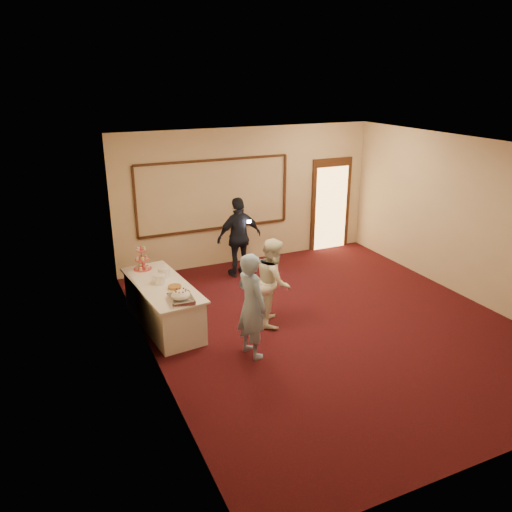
{
  "coord_description": "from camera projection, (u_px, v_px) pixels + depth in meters",
  "views": [
    {
      "loc": [
        -4.3,
        -6.49,
        4.06
      ],
      "look_at": [
        -1.04,
        0.75,
        1.15
      ],
      "focal_mm": 35.0,
      "sensor_mm": 36.0,
      "label": 1
    }
  ],
  "objects": [
    {
      "name": "guest",
      "position": [
        239.0,
        237.0,
        10.41
      ],
      "size": [
        1.02,
        0.49,
        1.69
      ],
      "primitive_type": "imported",
      "rotation": [
        0.0,
        0.0,
        3.22
      ],
      "color": "black",
      "rests_on": "floor"
    },
    {
      "name": "cupcake_stand",
      "position": [
        142.0,
        260.0,
        8.86
      ],
      "size": [
        0.32,
        0.32,
        0.47
      ],
      "color": "#CA414D",
      "rests_on": "buffet_table"
    },
    {
      "name": "camera_flash",
      "position": [
        249.0,
        222.0,
        10.15
      ],
      "size": [
        0.08,
        0.06,
        0.05
      ],
      "primitive_type": "cube",
      "rotation": [
        0.0,
        0.0,
        0.26
      ],
      "color": "white",
      "rests_on": "guest"
    },
    {
      "name": "plate_stack_a",
      "position": [
        160.0,
        279.0,
        8.28
      ],
      "size": [
        0.19,
        0.19,
        0.16
      ],
      "color": "white",
      "rests_on": "buffet_table"
    },
    {
      "name": "doorway",
      "position": [
        331.0,
        205.0,
        12.02
      ],
      "size": [
        1.05,
        0.07,
        2.2
      ],
      "color": "black",
      "rests_on": "floor"
    },
    {
      "name": "man",
      "position": [
        252.0,
        305.0,
        7.4
      ],
      "size": [
        0.52,
        0.67,
        1.64
      ],
      "primitive_type": "imported",
      "rotation": [
        0.0,
        0.0,
        1.79
      ],
      "color": "#8DB0DC",
      "rests_on": "floor"
    },
    {
      "name": "woman",
      "position": [
        273.0,
        281.0,
        8.42
      ],
      "size": [
        0.82,
        0.9,
        1.51
      ],
      "primitive_type": "imported",
      "rotation": [
        0.0,
        0.0,
        1.16
      ],
      "color": "white",
      "rests_on": "floor"
    },
    {
      "name": "pavlova_tray",
      "position": [
        181.0,
        297.0,
        7.63
      ],
      "size": [
        0.38,
        0.52,
        0.18
      ],
      "color": "silver",
      "rests_on": "buffet_table"
    },
    {
      "name": "plate_stack_b",
      "position": [
        164.0,
        272.0,
        8.54
      ],
      "size": [
        0.21,
        0.21,
        0.17
      ],
      "color": "white",
      "rests_on": "buffet_table"
    },
    {
      "name": "buffet_table",
      "position": [
        163.0,
        305.0,
        8.43
      ],
      "size": [
        1.02,
        2.16,
        0.77
      ],
      "color": "white",
      "rests_on": "floor"
    },
    {
      "name": "floor",
      "position": [
        329.0,
        324.0,
        8.61
      ],
      "size": [
        7.0,
        7.0,
        0.0
      ],
      "primitive_type": "plane",
      "color": "black",
      "rests_on": "ground"
    },
    {
      "name": "room_walls",
      "position": [
        335.0,
        210.0,
        7.91
      ],
      "size": [
        6.04,
        7.04,
        3.02
      ],
      "color": "beige",
      "rests_on": "floor"
    },
    {
      "name": "tart",
      "position": [
        175.0,
        287.0,
        8.1
      ],
      "size": [
        0.25,
        0.25,
        0.05
      ],
      "color": "white",
      "rests_on": "buffet_table"
    },
    {
      "name": "wall_molding",
      "position": [
        214.0,
        195.0,
        10.72
      ],
      "size": [
        3.45,
        0.04,
        1.55
      ],
      "color": "black",
      "rests_on": "room_walls"
    }
  ]
}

